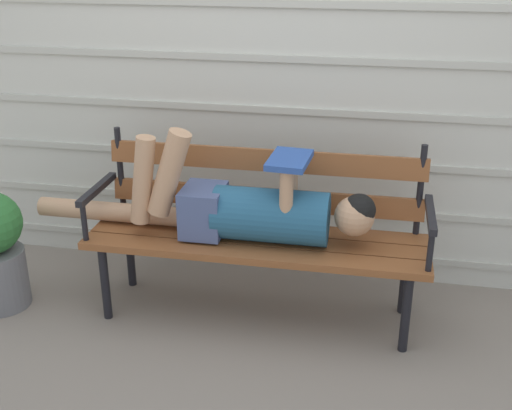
{
  "coord_description": "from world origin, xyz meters",
  "views": [
    {
      "loc": [
        0.55,
        -2.67,
        1.83
      ],
      "look_at": [
        0.0,
        0.13,
        0.61
      ],
      "focal_mm": 45.39,
      "sensor_mm": 36.0,
      "label": 1
    }
  ],
  "objects": [
    {
      "name": "ground_plane",
      "position": [
        0.0,
        0.0,
        0.0
      ],
      "size": [
        12.0,
        12.0,
        0.0
      ],
      "primitive_type": "plane",
      "color": "gray"
    },
    {
      "name": "house_siding",
      "position": [
        0.0,
        0.68,
        1.09
      ],
      "size": [
        5.07,
        0.08,
        2.17
      ],
      "color": "beige",
      "rests_on": "ground"
    },
    {
      "name": "reclining_person",
      "position": [
        -0.06,
        0.13,
        0.59
      ],
      "size": [
        1.73,
        0.27,
        0.56
      ],
      "color": "#23567A"
    },
    {
      "name": "park_bench",
      "position": [
        0.0,
        0.2,
        0.49
      ],
      "size": [
        1.68,
        0.46,
        0.9
      ],
      "color": "brown",
      "rests_on": "ground"
    }
  ]
}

